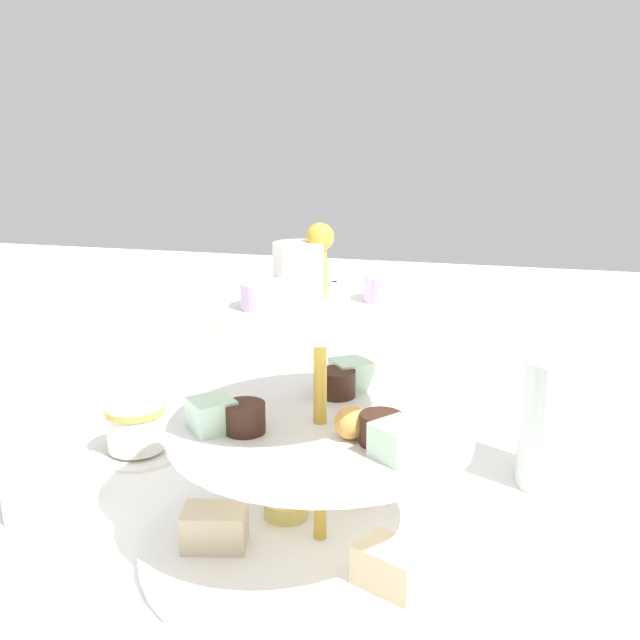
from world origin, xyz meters
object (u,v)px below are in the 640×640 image
object	(u,v)px
butter_knife_right	(318,409)
water_glass_short_left	(40,477)
water_glass_tall_right	(557,423)
teacup_with_saucer	(136,431)
tiered_serving_stand	(319,452)

from	to	relation	value
butter_knife_right	water_glass_short_left	bearing A→B (deg)	55.18
water_glass_tall_right	teacup_with_saucer	xyz separation A→B (m)	(0.40, 0.03, -0.04)
water_glass_short_left	butter_knife_right	bearing A→B (deg)	-120.34
water_glass_tall_right	water_glass_short_left	size ratio (longest dim) A/B	1.70
water_glass_tall_right	water_glass_short_left	bearing A→B (deg)	21.37
butter_knife_right	water_glass_tall_right	bearing A→B (deg)	149.70
water_glass_short_left	teacup_with_saucer	distance (m)	0.13
tiered_serving_stand	butter_knife_right	distance (m)	0.30
tiered_serving_stand	teacup_with_saucer	world-z (taller)	tiered_serving_stand
water_glass_short_left	butter_knife_right	world-z (taller)	water_glass_short_left
water_glass_tall_right	butter_knife_right	world-z (taller)	water_glass_tall_right
water_glass_short_left	teacup_with_saucer	size ratio (longest dim) A/B	0.78
water_glass_short_left	tiered_serving_stand	bearing A→B (deg)	-178.71
teacup_with_saucer	butter_knife_right	bearing A→B (deg)	-133.22
water_glass_short_left	butter_knife_right	distance (m)	0.33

